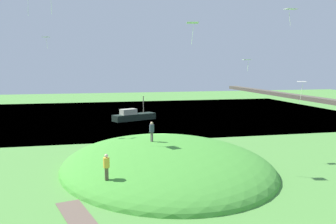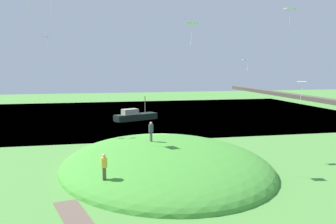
% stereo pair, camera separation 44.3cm
% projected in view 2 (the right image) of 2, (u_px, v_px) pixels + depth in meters
% --- Properties ---
extents(ground_plane, '(160.00, 160.00, 0.00)m').
position_uv_depth(ground_plane, '(158.00, 147.00, 39.70)').
color(ground_plane, '#518F3E').
extents(lake_water, '(47.38, 80.00, 0.40)m').
position_uv_depth(lake_water, '(129.00, 116.00, 66.11)').
color(lake_water, '#3D6296').
rests_on(lake_water, ground_plane).
extents(grass_hill, '(22.35, 17.81, 4.16)m').
position_uv_depth(grass_hill, '(165.00, 167.00, 32.14)').
color(grass_hill, '#479835').
rests_on(grass_hill, ground_plane).
extents(bridge_deck_far, '(42.65, 1.80, 0.70)m').
position_uv_depth(bridge_deck_far, '(278.00, 94.00, 71.89)').
color(bridge_deck_far, '#544D41').
extents(boat_on_lake, '(4.60, 7.24, 3.75)m').
position_uv_depth(boat_on_lake, '(135.00, 116.00, 59.21)').
color(boat_on_lake, black).
rests_on(boat_on_lake, lake_water).
extents(person_with_child, '(0.56, 0.56, 1.75)m').
position_uv_depth(person_with_child, '(151.00, 129.00, 32.48)').
color(person_with_child, '#504B46').
rests_on(person_with_child, grass_hill).
extents(person_on_hilltop, '(0.48, 0.48, 1.76)m').
position_uv_depth(person_on_hilltop, '(104.00, 163.00, 24.59)').
color(person_on_hilltop, brown).
rests_on(person_on_hilltop, grass_hill).
extents(kite_0, '(0.76, 1.07, 1.44)m').
position_uv_depth(kite_0, '(291.00, 9.00, 32.14)').
color(kite_0, white).
extents(kite_2, '(0.86, 1.08, 1.83)m').
position_uv_depth(kite_2, '(192.00, 24.00, 30.47)').
color(kite_2, white).
extents(kite_3, '(0.60, 0.80, 1.05)m').
position_uv_depth(kite_3, '(247.00, 60.00, 34.34)').
color(kite_3, silver).
extents(kite_9, '(0.81, 0.90, 1.23)m').
position_uv_depth(kite_9, '(46.00, 38.00, 37.45)').
color(kite_9, white).
extents(kite_10, '(1.33, 1.16, 2.13)m').
position_uv_depth(kite_10, '(302.00, 83.00, 34.34)').
color(kite_10, silver).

